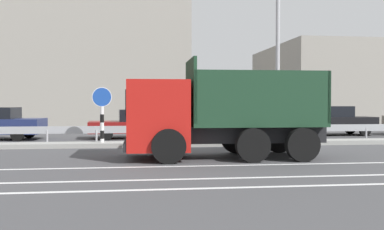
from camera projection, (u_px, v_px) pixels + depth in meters
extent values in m
plane|color=#424244|center=(176.00, 153.00, 16.21)|extent=(320.00, 320.00, 0.00)
cube|color=silver|center=(238.00, 165.00, 12.96)|extent=(52.67, 0.16, 0.01)
cube|color=silver|center=(258.00, 177.00, 10.86)|extent=(52.67, 0.16, 0.01)
cube|color=silver|center=(273.00, 187.00, 9.68)|extent=(52.67, 0.16, 0.01)
cube|color=gray|center=(170.00, 144.00, 18.66)|extent=(28.97, 1.10, 0.18)
cube|color=#9EA0A5|center=(168.00, 129.00, 19.95)|extent=(52.67, 0.04, 0.32)
cylinder|color=#ADADB2|center=(47.00, 137.00, 19.29)|extent=(0.09, 0.09, 0.62)
cylinder|color=#ADADB2|center=(96.00, 137.00, 19.56)|extent=(0.09, 0.09, 0.62)
cylinder|color=#ADADB2|center=(144.00, 136.00, 19.82)|extent=(0.09, 0.09, 0.62)
cylinder|color=#ADADB2|center=(191.00, 136.00, 20.09)|extent=(0.09, 0.09, 0.62)
cylinder|color=#ADADB2|center=(237.00, 135.00, 20.35)|extent=(0.09, 0.09, 0.62)
cylinder|color=#ADADB2|center=(281.00, 135.00, 20.62)|extent=(0.09, 0.09, 0.62)
cylinder|color=#ADADB2|center=(324.00, 135.00, 20.89)|extent=(0.09, 0.09, 0.62)
cylinder|color=#ADADB2|center=(366.00, 134.00, 21.15)|extent=(0.09, 0.09, 0.62)
cube|color=red|center=(157.00, 115.00, 14.45)|extent=(1.94, 2.53, 2.19)
cube|color=black|center=(127.00, 103.00, 14.33)|extent=(0.06, 2.16, 0.83)
cube|color=black|center=(126.00, 145.00, 14.36)|extent=(0.13, 2.46, 0.24)
cube|color=black|center=(254.00, 134.00, 14.83)|extent=(4.47, 1.44, 0.53)
cube|color=#193823|center=(254.00, 124.00, 14.82)|extent=(4.31, 2.46, 0.12)
cube|color=#193823|center=(263.00, 97.00, 13.65)|extent=(4.27, 0.16, 1.63)
cube|color=#193823|center=(246.00, 98.00, 15.94)|extent=(4.27, 0.16, 1.63)
cube|color=#193823|center=(191.00, 91.00, 14.55)|extent=(0.13, 2.41, 2.04)
cube|color=#193823|center=(315.00, 97.00, 15.03)|extent=(0.13, 2.41, 1.63)
cylinder|color=black|center=(169.00, 146.00, 13.29)|extent=(1.04, 0.33, 1.04)
cylinder|color=black|center=(164.00, 139.00, 15.73)|extent=(1.04, 0.33, 1.04)
cylinder|color=black|center=(253.00, 145.00, 13.58)|extent=(1.04, 0.33, 1.04)
cylinder|color=black|center=(236.00, 139.00, 16.02)|extent=(1.04, 0.33, 1.04)
cylinder|color=black|center=(303.00, 145.00, 13.76)|extent=(1.04, 0.33, 1.04)
cylinder|color=black|center=(278.00, 138.00, 16.20)|extent=(1.04, 0.33, 1.04)
cylinder|color=white|center=(102.00, 143.00, 18.30)|extent=(0.16, 0.16, 0.33)
cylinder|color=black|center=(102.00, 135.00, 18.29)|extent=(0.16, 0.16, 0.33)
cylinder|color=white|center=(102.00, 127.00, 18.28)|extent=(0.16, 0.16, 0.33)
cylinder|color=black|center=(102.00, 118.00, 18.27)|extent=(0.16, 0.16, 0.33)
cylinder|color=white|center=(102.00, 110.00, 18.26)|extent=(0.16, 0.16, 0.33)
cylinder|color=#1E4CB2|center=(102.00, 97.00, 18.25)|extent=(0.75, 0.03, 0.75)
cylinder|color=white|center=(102.00, 97.00, 18.25)|extent=(0.81, 0.02, 0.81)
cylinder|color=#ADADB2|center=(278.00, 49.00, 19.27)|extent=(0.18, 0.18, 8.21)
cylinder|color=black|center=(17.00, 135.00, 20.89)|extent=(0.61, 0.24, 0.60)
cylinder|color=black|center=(29.00, 132.00, 22.68)|extent=(0.61, 0.24, 0.60)
cube|color=maroon|center=(136.00, 127.00, 22.59)|extent=(4.80, 2.14, 0.56)
cube|color=black|center=(139.00, 115.00, 22.59)|extent=(2.07, 1.76, 0.59)
cylinder|color=black|center=(107.00, 134.00, 21.45)|extent=(0.61, 0.23, 0.60)
cylinder|color=black|center=(107.00, 132.00, 23.20)|extent=(0.61, 0.23, 0.60)
cylinder|color=black|center=(167.00, 133.00, 21.99)|extent=(0.61, 0.23, 0.60)
cylinder|color=black|center=(163.00, 131.00, 23.74)|extent=(0.61, 0.23, 0.60)
cube|color=black|center=(249.00, 126.00, 23.72)|extent=(4.26, 2.01, 0.53)
cube|color=black|center=(247.00, 116.00, 23.68)|extent=(1.83, 1.67, 0.53)
cylinder|color=black|center=(267.00, 130.00, 24.80)|extent=(0.61, 0.23, 0.60)
cylinder|color=black|center=(278.00, 132.00, 23.12)|extent=(0.61, 0.23, 0.60)
cylinder|color=black|center=(221.00, 130.00, 24.33)|extent=(0.61, 0.23, 0.60)
cylinder|color=black|center=(230.00, 132.00, 22.66)|extent=(0.61, 0.23, 0.60)
cube|color=black|center=(335.00, 123.00, 24.63)|extent=(4.21, 1.78, 0.72)
cube|color=black|center=(333.00, 111.00, 24.59)|extent=(1.78, 1.53, 0.58)
cylinder|color=black|center=(350.00, 129.00, 25.63)|extent=(0.60, 0.21, 0.60)
cylinder|color=black|center=(365.00, 131.00, 24.02)|extent=(0.60, 0.21, 0.60)
cylinder|color=black|center=(307.00, 129.00, 25.26)|extent=(0.60, 0.21, 0.60)
cylinder|color=black|center=(319.00, 131.00, 23.65)|extent=(0.60, 0.21, 0.60)
cube|color=gray|center=(58.00, 56.00, 37.38)|extent=(21.36, 8.26, 11.39)
cube|color=gray|center=(368.00, 86.00, 39.01)|extent=(17.23, 13.06, 6.49)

